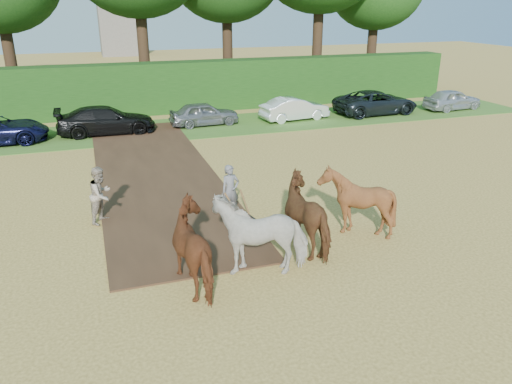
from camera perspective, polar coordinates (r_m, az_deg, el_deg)
name	(u,v)px	position (r m, az deg, el deg)	size (l,w,h in m)	color
ground	(135,259)	(13.83, -13.61, -7.46)	(120.00, 120.00, 0.00)	gold
earth_strip	(155,172)	(20.37, -11.42, 2.21)	(4.50, 17.00, 0.05)	#472D1C
grass_verge	(107,134)	(26.99, -16.63, 6.37)	(50.00, 5.00, 0.03)	#38601E
hedgerow	(100,91)	(31.11, -17.36, 10.96)	(46.00, 1.60, 3.00)	#14380F
spectator_near	(101,195)	(15.99, -17.29, -0.31)	(0.87, 0.68, 1.79)	#B3A48D
plough_team	(285,222)	(13.24, 3.34, -3.39)	(6.69, 5.38, 2.00)	brown
parked_cars	(149,118)	(26.92, -12.10, 8.23)	(40.61, 2.73, 1.46)	silver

